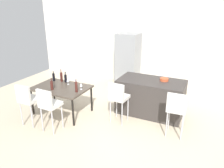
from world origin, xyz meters
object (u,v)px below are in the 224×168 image
dining_chair_near (27,98)px  wine_glass_near (68,80)px  wine_bottle_right (52,85)px  bar_chair_middle (177,107)px  wine_bottle_left (76,87)px  dining_table (61,89)px  wine_glass_inner (76,80)px  fruit_bowl (164,80)px  wine_glass_far (81,85)px  wine_bottle_middle (61,77)px  wine_bottle_end (66,78)px  kitchen_island (151,97)px  bar_chair_left (118,96)px  wine_bottle_corner (54,77)px  refrigerator (128,60)px  dining_chair_far (49,103)px

dining_chair_near → wine_glass_near: bearing=71.8°
wine_bottle_right → wine_glass_near: wine_bottle_right is taller
bar_chair_middle → wine_bottle_left: bearing=-173.1°
dining_table → wine_glass_inner: wine_glass_inner is taller
wine_glass_inner → fruit_bowl: (2.18, 0.78, 0.09)m
wine_glass_far → dining_chair_near: bearing=-133.1°
wine_bottle_middle → wine_bottle_end: bearing=-1.0°
kitchen_island → wine_glass_near: size_ratio=9.70×
dining_table → wine_bottle_end: wine_bottle_end is taller
wine_bottle_middle → bar_chair_left: bearing=-5.7°
wine_bottle_corner → wine_glass_inner: 0.71m
dining_table → refrigerator: bearing=74.0°
dining_table → wine_glass_near: bearing=79.8°
wine_glass_inner → fruit_bowl: fruit_bowl is taller
dining_chair_far → wine_bottle_end: dining_chair_far is taller
bar_chair_left → wine_bottle_left: (-0.99, -0.28, 0.18)m
wine_bottle_corner → wine_glass_near: (0.53, -0.06, 0.01)m
wine_bottle_corner → wine_glass_far: bearing=-11.5°
dining_table → refrigerator: (0.78, 2.70, 0.24)m
wine_bottle_end → wine_bottle_middle: wine_bottle_middle is taller
bar_chair_middle → fruit_bowl: bar_chair_middle is taller
dining_chair_near → dining_chair_far: same height
dining_chair_far → dining_chair_near: bearing=-180.0°
wine_bottle_middle → refrigerator: 2.56m
wine_bottle_left → wine_glass_near: size_ratio=1.84×
wine_bottle_left → wine_bottle_end: wine_bottle_left is taller
bar_chair_left → wine_glass_inner: bar_chair_left is taller
bar_chair_middle → dining_table: size_ratio=0.75×
bar_chair_left → wine_bottle_right: (-1.63, -0.42, 0.16)m
dining_table → wine_glass_far: wine_glass_far is taller
refrigerator → wine_glass_far: bearing=-94.7°
kitchen_island → wine_glass_inner: 2.04m
bar_chair_left → wine_bottle_right: bearing=-165.4°
wine_bottle_left → fruit_bowl: size_ratio=1.50×
wine_bottle_right → wine_bottle_middle: size_ratio=0.86×
bar_chair_left → wine_bottle_middle: size_ratio=3.00×
kitchen_island → dining_chair_far: bearing=-134.0°
dining_chair_near → fruit_bowl: bearing=35.9°
dining_chair_far → wine_glass_inner: (-0.09, 1.19, 0.17)m
wine_glass_inner → wine_bottle_middle: bearing=178.4°
wine_bottle_end → wine_glass_near: wine_bottle_end is taller
wine_glass_inner → fruit_bowl: size_ratio=0.81×
bar_chair_left → fruit_bowl: size_ratio=4.92×
wine_bottle_end → refrigerator: bearing=69.2°
wine_bottle_end → wine_glass_far: size_ratio=1.72×
dining_table → dining_chair_far: bearing=-69.7°
dining_chair_near → wine_glass_far: bearing=46.9°
bar_chair_left → fruit_bowl: bearing=47.6°
kitchen_island → bar_chair_middle: (0.80, -0.83, 0.24)m
dining_table → dining_chair_far: 0.90m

